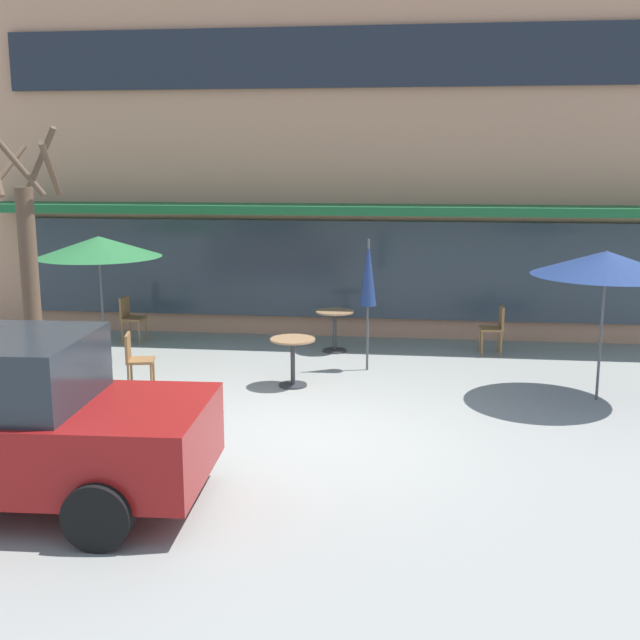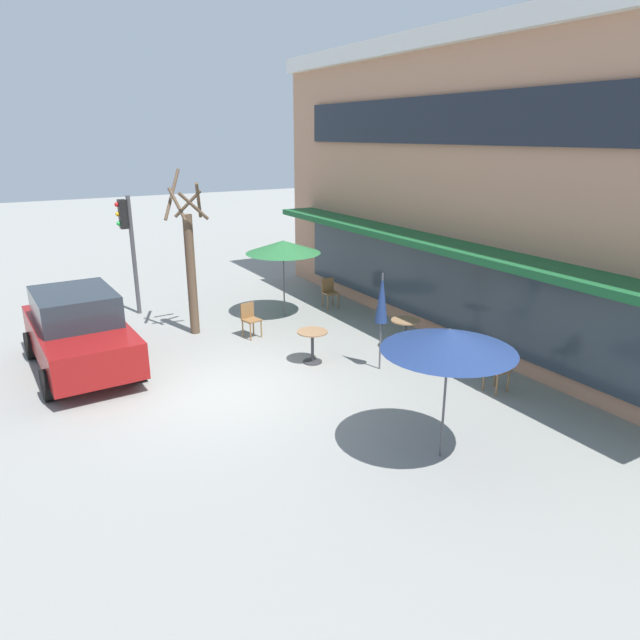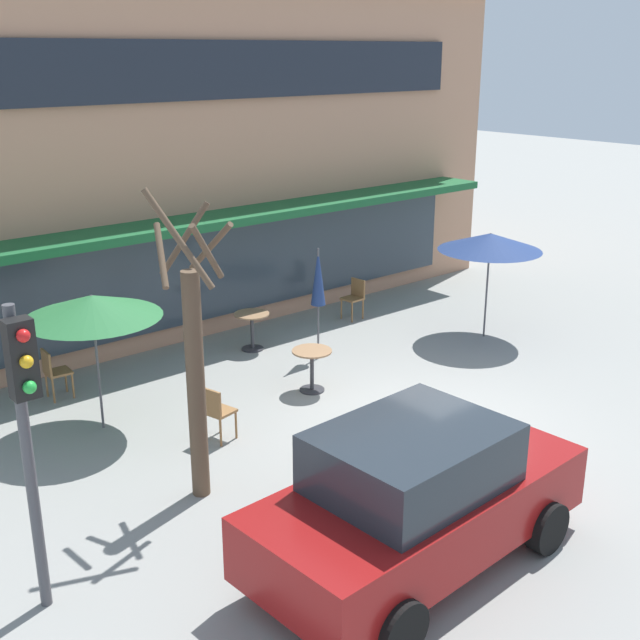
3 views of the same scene
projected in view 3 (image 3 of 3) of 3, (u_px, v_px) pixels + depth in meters
The scene contains 13 objects.
ground_plane at pixel (429, 429), 12.68m from camera, with size 80.00×80.00×0.00m, color gray.
building_facade at pixel (118, 140), 18.70m from camera, with size 16.41×9.10×7.40m.
cafe_table_near_wall at pixel (252, 325), 15.89m from camera, with size 0.70×0.70×0.76m.
cafe_table_streetside at pixel (312, 363), 13.95m from camera, with size 0.70×0.70×0.76m.
patio_umbrella_green_folded at pixel (318, 278), 15.06m from camera, with size 0.28×0.28×2.20m.
patio_umbrella_cream_folded at pixel (490, 242), 16.14m from camera, with size 2.10×2.10×2.20m.
patio_umbrella_corner_open at pixel (92, 306), 12.08m from camera, with size 2.10×2.10×2.20m.
cafe_chair_0 at pixel (216, 410), 12.13m from camera, with size 0.48×0.48×0.89m.
cafe_chair_1 at pixel (355, 296), 17.76m from camera, with size 0.42×0.42×0.89m.
cafe_chair_2 at pixel (54, 370), 13.63m from camera, with size 0.42×0.42×0.89m.
parked_sedan at pixel (417, 497), 9.09m from camera, with size 4.27×2.16×1.76m.
street_tree at pixel (195, 366), 10.25m from camera, with size 1.07×1.07×4.19m.
traffic_light_pole at pixel (26, 414), 7.88m from camera, with size 0.26×0.44×3.40m.
Camera 3 is at (-8.73, -7.63, 5.69)m, focal length 45.00 mm.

